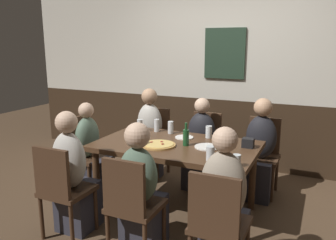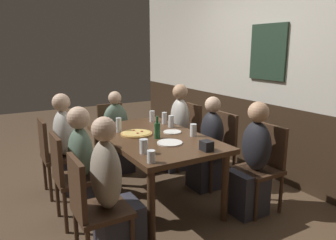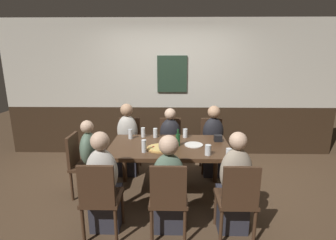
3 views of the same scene
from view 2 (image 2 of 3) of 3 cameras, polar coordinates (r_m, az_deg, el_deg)
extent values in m
plane|color=#4C3826|center=(3.65, -2.46, -14.02)|extent=(12.00, 12.00, 0.00)
cube|color=#332316|center=(4.44, 16.72, -3.08)|extent=(6.40, 0.10, 0.95)
cube|color=beige|center=(4.28, 17.87, 13.91)|extent=(6.40, 0.10, 1.65)
cube|color=#233828|center=(4.21, 17.36, 11.47)|extent=(0.56, 0.03, 0.68)
cube|color=#472D1C|center=(3.39, -2.58, -3.18)|extent=(1.61, 0.95, 0.05)
cylinder|color=#472D1C|center=(3.99, -12.38, -6.59)|extent=(0.07, 0.07, 0.69)
cylinder|color=#472D1C|center=(2.78, -2.99, -15.22)|extent=(0.07, 0.07, 0.69)
cylinder|color=#472D1C|center=(4.27, -2.22, -4.95)|extent=(0.07, 0.07, 0.69)
cylinder|color=#472D1C|center=(3.18, 10.08, -11.64)|extent=(0.07, 0.07, 0.69)
cube|color=#422B1C|center=(3.41, 15.64, -8.63)|extent=(0.40, 0.40, 0.04)
cube|color=#422B1C|center=(3.46, 17.97, -4.35)|extent=(0.36, 0.04, 0.43)
cylinder|color=#422B1C|center=(3.28, 15.43, -13.80)|extent=(0.04, 0.04, 0.41)
cylinder|color=#422B1C|center=(3.50, 11.40, -11.83)|extent=(0.04, 0.04, 0.41)
cylinder|color=#422B1C|center=(3.51, 19.43, -12.24)|extent=(0.04, 0.04, 0.41)
cylinder|color=#422B1C|center=(3.72, 15.41, -10.53)|extent=(0.04, 0.04, 0.41)
cube|color=#422B1C|center=(2.59, -11.57, -15.51)|extent=(0.40, 0.40, 0.04)
cube|color=#422B1C|center=(2.45, -15.89, -11.41)|extent=(0.36, 0.04, 0.43)
cylinder|color=#422B1C|center=(2.89, -9.17, -17.33)|extent=(0.04, 0.04, 0.41)
cylinder|color=#422B1C|center=(2.81, -16.00, -18.66)|extent=(0.04, 0.04, 0.41)
cube|color=#422B1C|center=(4.48, -9.36, -3.14)|extent=(0.40, 0.40, 0.04)
cube|color=#422B1C|center=(4.59, -10.27, 0.22)|extent=(0.04, 0.36, 0.43)
cylinder|color=#422B1C|center=(4.46, -6.42, -6.17)|extent=(0.04, 0.04, 0.41)
cylinder|color=#422B1C|center=(4.34, -10.55, -6.84)|extent=(0.04, 0.04, 0.41)
cylinder|color=#422B1C|center=(4.76, -8.08, -4.99)|extent=(0.04, 0.04, 0.41)
cylinder|color=#422B1C|center=(4.65, -11.98, -5.57)|extent=(0.04, 0.04, 0.41)
cube|color=#422B1C|center=(3.22, -15.72, -9.98)|extent=(0.40, 0.40, 0.04)
cube|color=#422B1C|center=(3.10, -19.22, -6.45)|extent=(0.36, 0.04, 0.43)
cylinder|color=#422B1C|center=(3.49, -13.47, -11.97)|extent=(0.04, 0.04, 0.41)
cylinder|color=#422B1C|center=(3.20, -11.63, -14.30)|extent=(0.04, 0.04, 0.41)
cylinder|color=#422B1C|center=(3.43, -19.04, -12.86)|extent=(0.04, 0.04, 0.41)
cylinder|color=#422B1C|center=(3.13, -17.76, -15.36)|extent=(0.04, 0.04, 0.41)
cube|color=#422B1C|center=(3.87, -18.41, -6.25)|extent=(0.40, 0.40, 0.04)
cube|color=#422B1C|center=(3.77, -21.34, -3.22)|extent=(0.36, 0.04, 0.43)
cylinder|color=#422B1C|center=(4.13, -16.37, -8.19)|extent=(0.04, 0.04, 0.41)
cylinder|color=#422B1C|center=(3.82, -15.11, -9.85)|extent=(0.04, 0.04, 0.41)
cylinder|color=#422B1C|center=(4.07, -21.06, -8.84)|extent=(0.04, 0.04, 0.41)
cylinder|color=#422B1C|center=(3.76, -20.19, -10.60)|extent=(0.04, 0.04, 0.41)
cube|color=#422B1C|center=(3.90, 8.18, -5.52)|extent=(0.40, 0.40, 0.04)
cube|color=#422B1C|center=(3.95, 10.35, -1.83)|extent=(0.36, 0.04, 0.43)
cylinder|color=#422B1C|center=(3.76, 7.63, -9.90)|extent=(0.04, 0.04, 0.41)
cylinder|color=#422B1C|center=(4.01, 4.64, -8.33)|extent=(0.04, 0.04, 0.41)
cylinder|color=#422B1C|center=(3.96, 11.57, -8.83)|extent=(0.04, 0.04, 0.41)
cylinder|color=#422B1C|center=(4.20, 8.48, -7.42)|extent=(0.04, 0.04, 0.41)
cube|color=#422B1C|center=(4.46, 2.54, -3.07)|extent=(0.40, 0.40, 0.04)
cube|color=#422B1C|center=(4.49, 4.50, 0.13)|extent=(0.36, 0.04, 0.43)
cylinder|color=#422B1C|center=(4.30, 1.81, -6.81)|extent=(0.04, 0.04, 0.41)
cylinder|color=#422B1C|center=(4.58, -0.45, -5.57)|extent=(0.04, 0.04, 0.41)
cylinder|color=#422B1C|center=(4.48, 5.53, -6.05)|extent=(0.04, 0.04, 0.41)
cylinder|color=#422B1C|center=(4.75, 3.14, -4.91)|extent=(0.04, 0.04, 0.41)
cube|color=#2D2D38|center=(3.40, 13.86, -12.31)|extent=(0.32, 0.34, 0.45)
ellipsoid|color=black|center=(3.30, 15.43, -4.44)|extent=(0.34, 0.22, 0.50)
sphere|color=tan|center=(3.21, 15.79, 1.37)|extent=(0.21, 0.21, 0.21)
cube|color=#2D2D38|center=(2.73, -8.65, -18.76)|extent=(0.32, 0.34, 0.45)
ellipsoid|color=tan|center=(2.48, -10.99, -9.47)|extent=(0.34, 0.22, 0.54)
sphere|color=#DBB293|center=(2.37, -11.35, -1.61)|extent=(0.18, 0.18, 0.18)
cube|color=#2D2D38|center=(4.43, -8.66, -6.11)|extent=(0.34, 0.32, 0.45)
ellipsoid|color=#56705B|center=(4.38, -9.29, -0.09)|extent=(0.22, 0.34, 0.47)
sphere|color=#DBB293|center=(4.32, -9.44, 3.92)|extent=(0.17, 0.17, 0.17)
cube|color=#2D2D38|center=(3.33, -13.28, -12.89)|extent=(0.32, 0.34, 0.45)
ellipsoid|color=#56705B|center=(3.14, -15.29, -5.53)|extent=(0.34, 0.22, 0.47)
sphere|color=#DBB293|center=(3.05, -15.66, 0.38)|extent=(0.21, 0.21, 0.21)
cube|color=#2D2D38|center=(3.96, -16.35, -8.80)|extent=(0.32, 0.34, 0.45)
ellipsoid|color=beige|center=(3.79, -18.12, -2.17)|extent=(0.34, 0.22, 0.52)
sphere|color=#DBB293|center=(3.72, -18.49, 3.01)|extent=(0.20, 0.20, 0.20)
cube|color=#2D2D38|center=(3.90, 6.57, -8.70)|extent=(0.32, 0.34, 0.45)
ellipsoid|color=black|center=(3.81, 7.83, -1.97)|extent=(0.34, 0.22, 0.47)
sphere|color=#DBB293|center=(3.74, 7.98, 2.75)|extent=(0.19, 0.19, 0.19)
cube|color=#2D2D38|center=(4.45, 1.09, -5.84)|extent=(0.32, 0.34, 0.45)
ellipsoid|color=beige|center=(4.37, 2.13, 0.43)|extent=(0.34, 0.22, 0.53)
sphere|color=tan|center=(4.30, 2.17, 5.05)|extent=(0.20, 0.20, 0.20)
cylinder|color=tan|center=(3.43, -5.64, -2.45)|extent=(0.34, 0.34, 0.02)
cylinder|color=#DBB760|center=(3.43, -5.64, -2.25)|extent=(0.30, 0.30, 0.01)
cylinder|color=maroon|center=(3.45, -4.68, -2.02)|extent=(0.03, 0.03, 0.00)
cylinder|color=maroon|center=(3.39, -5.42, -2.33)|extent=(0.03, 0.03, 0.00)
cylinder|color=maroon|center=(3.51, -6.12, -1.82)|extent=(0.03, 0.03, 0.00)
cylinder|color=silver|center=(2.59, -3.01, -6.52)|extent=(0.07, 0.07, 0.10)
cylinder|color=#B26623|center=(2.60, -3.01, -6.76)|extent=(0.06, 0.06, 0.08)
cylinder|color=silver|center=(3.54, -8.75, -0.88)|extent=(0.06, 0.06, 0.16)
cylinder|color=#331E14|center=(3.54, -8.74, -1.07)|extent=(0.05, 0.05, 0.14)
cylinder|color=silver|center=(3.71, 0.56, -0.25)|extent=(0.06, 0.06, 0.14)
cylinder|color=#331E14|center=(3.72, 0.55, -0.60)|extent=(0.05, 0.05, 0.09)
cylinder|color=silver|center=(3.35, 4.53, -1.80)|extent=(0.07, 0.07, 0.13)
cylinder|color=#C6842D|center=(3.36, 4.52, -2.08)|extent=(0.06, 0.06, 0.10)
cylinder|color=silver|center=(2.82, -4.34, -4.69)|extent=(0.07, 0.07, 0.13)
cylinder|color=silver|center=(2.82, -4.34, -5.03)|extent=(0.07, 0.07, 0.09)
cylinder|color=silver|center=(3.87, -0.65, 0.33)|extent=(0.06, 0.06, 0.14)
cylinder|color=#C6842D|center=(3.88, -0.64, -0.29)|extent=(0.05, 0.05, 0.06)
cylinder|color=silver|center=(3.99, -2.85, 0.66)|extent=(0.06, 0.06, 0.14)
cylinder|color=#B26623|center=(4.00, -2.84, 0.07)|extent=(0.06, 0.06, 0.06)
cylinder|color=#194723|center=(3.26, -1.92, -1.91)|extent=(0.06, 0.06, 0.16)
cylinder|color=#194723|center=(3.23, -1.94, 0.07)|extent=(0.03, 0.03, 0.07)
cylinder|color=white|center=(3.11, 0.31, -4.06)|extent=(0.25, 0.25, 0.01)
cylinder|color=white|center=(3.50, 0.77, -2.14)|extent=(0.20, 0.20, 0.01)
cube|color=black|center=(2.91, 6.87, -4.56)|extent=(0.11, 0.09, 0.09)
camera|label=1|loc=(2.21, -75.61, 5.47)|focal=36.78mm
camera|label=3|loc=(3.35, -62.82, 10.16)|focal=27.02mm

